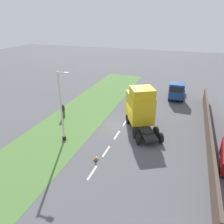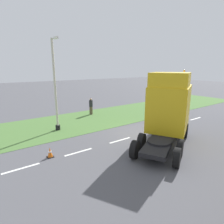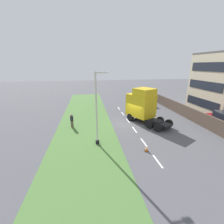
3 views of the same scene
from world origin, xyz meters
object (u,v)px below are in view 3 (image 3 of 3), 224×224
flatbed_truck (140,96)px  lamp_post (97,114)px  parked_car (224,121)px  traffic_cone_lead (147,148)px  pedestrian (72,121)px  lorry_cab (142,105)px

flatbed_truck → lamp_post: (-9.77, -15.38, 1.78)m
parked_car → traffic_cone_lead: parked_car is taller
pedestrian → traffic_cone_lead: 10.01m
flatbed_truck → pedestrian: flatbed_truck is taller
parked_car → traffic_cone_lead: (-11.11, -3.19, -0.76)m
flatbed_truck → lamp_post: bearing=58.8°
parked_car → traffic_cone_lead: bearing=-158.4°
parked_car → lamp_post: lamp_post is taller
pedestrian → traffic_cone_lead: bearing=-43.2°
flatbed_truck → pedestrian: (-12.74, -10.61, -0.56)m
flatbed_truck → lamp_post: 18.31m
lorry_cab → parked_car: bearing=-54.2°
traffic_cone_lead → pedestrian: bearing=136.8°
parked_car → pedestrian: (-18.39, 3.65, -0.16)m
flatbed_truck → traffic_cone_lead: flatbed_truck is taller
lamp_post → lorry_cab: bearing=39.9°
parked_car → traffic_cone_lead: 11.58m
lorry_cab → lamp_post: bearing=-168.3°
pedestrian → lamp_post: bearing=-58.1°
traffic_cone_lead → parked_car: bearing=16.0°
lorry_cab → parked_car: 9.99m
flatbed_truck → lamp_post: size_ratio=0.77×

